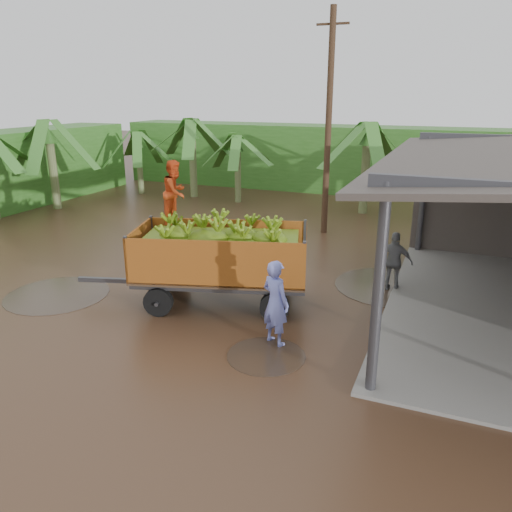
% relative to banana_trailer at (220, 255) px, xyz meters
% --- Properties ---
extents(ground, '(100.00, 100.00, 0.00)m').
position_rel_banana_trailer_xyz_m(ground, '(-0.85, 1.02, -1.36)').
color(ground, black).
rests_on(ground, ground).
extents(hedge_north, '(22.00, 3.00, 3.60)m').
position_rel_banana_trailer_xyz_m(hedge_north, '(-2.85, 17.02, 0.44)').
color(hedge_north, '#2D661E').
rests_on(hedge_north, ground).
extents(banana_trailer, '(6.22, 3.31, 3.73)m').
position_rel_banana_trailer_xyz_m(banana_trailer, '(0.00, 0.00, 0.00)').
color(banana_trailer, '#C96C1C').
rests_on(banana_trailer, ground).
extents(man_blue, '(0.85, 0.72, 1.96)m').
position_rel_banana_trailer_xyz_m(man_blue, '(2.12, -1.55, -0.38)').
color(man_blue, '#7C85E2').
rests_on(man_blue, ground).
extents(man_grey, '(1.00, 0.43, 1.70)m').
position_rel_banana_trailer_xyz_m(man_grey, '(4.12, 2.70, -0.50)').
color(man_grey, slate).
rests_on(man_grey, ground).
extents(utility_pole, '(1.20, 0.24, 8.30)m').
position_rel_banana_trailer_xyz_m(utility_pole, '(0.71, 7.93, 2.85)').
color(utility_pole, '#47301E').
rests_on(utility_pole, ground).
extents(banana_plants, '(24.55, 20.90, 4.24)m').
position_rel_banana_trailer_xyz_m(banana_plants, '(-6.30, 7.74, 0.57)').
color(banana_plants, '#2D661E').
rests_on(banana_plants, ground).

